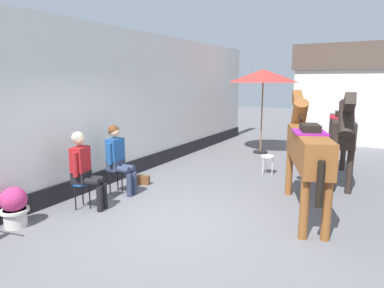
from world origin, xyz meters
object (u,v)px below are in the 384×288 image
Objects in this scene: seated_visitor_far at (118,156)px; cafe_parasol at (263,76)px; seated_visitor_near at (84,166)px; spare_stool_white at (267,158)px; saddled_horse_near at (306,146)px; flower_planter_near at (14,206)px; saddled_horse_far at (341,131)px; satchel_bag at (143,180)px.

cafe_parasol reaches higher than seated_visitor_far.
spare_stool_white is (2.14, 3.77, -0.38)m from seated_visitor_near.
saddled_horse_near is 4.83m from flower_planter_near.
saddled_horse_far is (3.71, 4.01, 0.38)m from seated_visitor_near.
seated_visitor_near is 3.86m from saddled_horse_near.
cafe_parasol is 5.11m from satchel_bag.
seated_visitor_near is at bearing -119.57° from spare_stool_white.
seated_visitor_far is at bearing 92.75° from seated_visitor_near.
spare_stool_white is at bearing -149.38° from satchel_bag.
saddled_horse_near is at bearing 168.06° from satchel_bag.
saddled_horse_near and saddled_horse_far have the same top height.
flower_planter_near reaches higher than spare_stool_white.
spare_stool_white is at bearing 60.43° from seated_visitor_near.
satchel_bag is at bearing 89.21° from seated_visitor_near.
flower_planter_near is at bearing 66.59° from satchel_bag.
spare_stool_white reaches higher than satchel_bag.
saddled_horse_near is 0.96× the size of saddled_horse_far.
saddled_horse_far is 1.15× the size of cafe_parasol.
seated_visitor_far is 2.09m from flower_planter_near.
saddled_horse_far is 4.65× the size of flower_planter_near.
seated_visitor_near is at bearing -132.80° from saddled_horse_far.
spare_stool_white is (0.92, -2.28, -1.96)m from cafe_parasol.
saddled_horse_far is 6.48× the size of spare_stool_white.
seated_visitor_far is 2.17× the size of flower_planter_near.
saddled_horse_near is 1.11× the size of cafe_parasol.
saddled_horse_near is (3.40, 1.79, 0.38)m from seated_visitor_near.
flower_planter_near is 0.25× the size of cafe_parasol.
seated_visitor_near is at bearing -101.40° from cafe_parasol.
flower_planter_near is (-0.39, -1.09, -0.44)m from seated_visitor_near.
cafe_parasol is (1.61, 7.14, 2.03)m from flower_planter_near.
cafe_parasol is 9.21× the size of satchel_bag.
seated_visitor_far is 3.02× the size of spare_stool_white.
spare_stool_white is at bearing 62.49° from flower_planter_near.
saddled_horse_far is (0.31, 2.22, 0.00)m from saddled_horse_near.
spare_stool_white is 3.03m from satchel_bag.
saddled_horse_near reaches higher than spare_stool_white.
spare_stool_white is 1.64× the size of satchel_bag.
seated_visitor_near is at bearing -87.25° from seated_visitor_far.
saddled_horse_far reaches higher than seated_visitor_far.
seated_visitor_far reaches higher than spare_stool_white.
seated_visitor_near reaches higher than flower_planter_near.
cafe_parasol is at bearing 77.28° from flower_planter_near.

